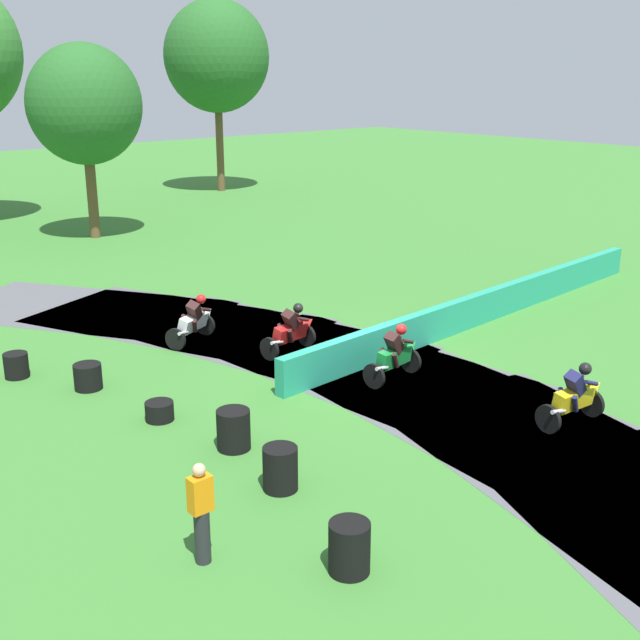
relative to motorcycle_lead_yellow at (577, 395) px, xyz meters
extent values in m
plane|color=#38752D|center=(-0.93, 5.32, -0.66)|extent=(120.00, 120.00, 0.00)
cube|color=#515156|center=(-1.57, -1.10, -0.65)|extent=(6.37, 9.29, 0.01)
cube|color=#515156|center=(-1.02, 2.09, -0.65)|extent=(5.14, 8.82, 0.01)
cube|color=#515156|center=(-0.98, 5.32, -0.65)|extent=(4.98, 8.75, 0.01)
cube|color=#515156|center=(-1.48, 8.51, -0.65)|extent=(6.23, 9.24, 0.01)
cube|color=#515156|center=(-2.48, 11.58, -0.65)|extent=(7.31, 9.50, 0.01)
cube|color=#515156|center=(-3.96, 14.45, -0.65)|extent=(8.20, 9.50, 0.01)
cube|color=#239375|center=(4.43, 5.70, -0.21)|extent=(16.40, 1.47, 0.90)
cylinder|color=black|center=(0.63, 0.00, -0.36)|extent=(0.15, 0.69, 0.69)
cylinder|color=black|center=(-0.77, 0.13, -0.36)|extent=(0.15, 0.69, 0.69)
cube|color=yellow|center=(-0.07, 0.02, -0.07)|extent=(1.03, 0.43, 0.44)
ellipsoid|color=yellow|center=(0.10, -0.04, 0.19)|extent=(0.47, 0.35, 0.28)
cone|color=yellow|center=(0.60, -0.06, 0.05)|extent=(0.42, 0.40, 0.45)
cylinder|color=#B2B2B7|center=(-0.68, -0.03, -0.16)|extent=(0.42, 0.13, 0.17)
cube|color=#1E1E4C|center=(-0.16, -0.04, 0.31)|extent=(0.52, 0.38, 0.60)
sphere|color=black|center=(0.06, -0.10, 0.59)|extent=(0.26, 0.26, 0.26)
cylinder|color=#1E1E4C|center=(0.14, 0.11, 0.37)|extent=(0.43, 0.12, 0.24)
cylinder|color=#1E1E4C|center=(0.10, -0.24, 0.31)|extent=(0.43, 0.12, 0.24)
cylinder|color=#1E1E4C|center=(-0.24, 0.21, -0.02)|extent=(0.28, 0.17, 0.42)
cylinder|color=#1E1E4C|center=(-0.27, -0.14, -0.07)|extent=(0.28, 0.17, 0.42)
cylinder|color=black|center=(-0.38, 4.28, -0.36)|extent=(0.16, 0.67, 0.67)
cylinder|color=black|center=(-1.77, 4.12, -0.36)|extent=(0.16, 0.67, 0.67)
cube|color=#198438|center=(-1.07, 4.17, -0.06)|extent=(1.03, 0.44, 0.43)
ellipsoid|color=#198438|center=(-0.89, 4.16, 0.20)|extent=(0.47, 0.35, 0.27)
cone|color=#198438|center=(-0.39, 4.23, 0.06)|extent=(0.42, 0.38, 0.44)
cylinder|color=#B2B2B7|center=(-1.65, 3.99, -0.15)|extent=(0.42, 0.15, 0.17)
cube|color=#331919|center=(-1.14, 4.11, 0.32)|extent=(0.52, 0.39, 0.59)
sphere|color=red|center=(-0.92, 4.11, 0.60)|extent=(0.26, 0.26, 0.26)
cylinder|color=#331919|center=(-0.89, 4.32, 0.37)|extent=(0.43, 0.16, 0.24)
cylinder|color=#331919|center=(-0.85, 3.96, 0.32)|extent=(0.43, 0.16, 0.24)
cylinder|color=#331919|center=(-1.27, 4.32, -0.02)|extent=(0.28, 0.18, 0.42)
cylinder|color=#331919|center=(-1.23, 3.97, -0.06)|extent=(0.28, 0.18, 0.42)
cylinder|color=black|center=(-1.05, 7.40, -0.37)|extent=(0.19, 0.73, 0.72)
cylinder|color=black|center=(-2.44, 7.20, -0.37)|extent=(0.19, 0.73, 0.72)
cube|color=red|center=(-1.74, 7.23, -0.07)|extent=(1.04, 0.50, 0.45)
ellipsoid|color=red|center=(-1.55, 7.19, 0.18)|extent=(0.48, 0.39, 0.30)
cone|color=red|center=(-1.06, 7.30, 0.04)|extent=(0.42, 0.41, 0.47)
cylinder|color=#B2B2B7|center=(-2.32, 7.05, -0.18)|extent=(0.42, 0.18, 0.17)
cube|color=#331919|center=(-1.80, 7.13, 0.30)|extent=(0.52, 0.43, 0.62)
sphere|color=black|center=(-1.58, 7.10, 0.57)|extent=(0.26, 0.26, 0.26)
cylinder|color=#331919|center=(-1.55, 7.34, 0.36)|extent=(0.43, 0.19, 0.24)
cylinder|color=#331919|center=(-1.50, 6.99, 0.28)|extent=(0.43, 0.19, 0.24)
cylinder|color=#331919|center=(-1.94, 7.37, -0.01)|extent=(0.27, 0.22, 0.42)
cylinder|color=#331919|center=(-1.89, 7.03, -0.10)|extent=(0.27, 0.22, 0.42)
cylinder|color=black|center=(-2.55, 9.98, -0.37)|extent=(0.38, 0.72, 0.75)
cylinder|color=black|center=(-3.84, 9.42, -0.37)|extent=(0.38, 0.72, 0.75)
cube|color=silver|center=(-3.16, 9.62, -0.08)|extent=(1.07, 0.75, 0.46)
ellipsoid|color=silver|center=(-2.96, 9.62, 0.16)|extent=(0.54, 0.49, 0.31)
cone|color=silver|center=(-2.52, 9.86, 0.03)|extent=(0.46, 0.49, 0.48)
cylinder|color=#B2B2B7|center=(-3.67, 9.29, -0.20)|extent=(0.41, 0.27, 0.18)
cube|color=#331919|center=(-3.19, 9.48, 0.28)|extent=(0.53, 0.54, 0.63)
sphere|color=red|center=(-2.95, 9.49, 0.55)|extent=(0.26, 0.26, 0.26)
cylinder|color=#331919|center=(-3.00, 9.74, 0.36)|extent=(0.42, 0.29, 0.24)
cylinder|color=#331919|center=(-2.86, 9.43, 0.25)|extent=(0.42, 0.29, 0.24)
cylinder|color=#331919|center=(-3.39, 9.70, -0.01)|extent=(0.25, 0.29, 0.42)
cylinder|color=#331919|center=(-3.25, 9.38, -0.12)|extent=(0.25, 0.29, 0.42)
cylinder|color=black|center=(-7.01, -0.69, -0.56)|extent=(0.62, 0.62, 0.20)
cylinder|color=black|center=(-7.01, -0.69, -0.36)|extent=(0.62, 0.62, 0.20)
cylinder|color=black|center=(-7.01, -0.69, -0.16)|extent=(0.62, 0.62, 0.20)
cylinder|color=black|center=(-7.01, -0.69, 0.04)|extent=(0.62, 0.62, 0.20)
cylinder|color=black|center=(-6.28, 1.87, -0.56)|extent=(0.62, 0.62, 0.20)
cylinder|color=black|center=(-6.28, 1.87, -0.36)|extent=(0.62, 0.62, 0.20)
cylinder|color=black|center=(-6.28, 1.87, -0.16)|extent=(0.62, 0.62, 0.20)
cylinder|color=black|center=(-6.28, 1.87, 0.04)|extent=(0.62, 0.62, 0.20)
cylinder|color=black|center=(-5.98, 3.71, -0.56)|extent=(0.66, 0.66, 0.20)
cylinder|color=black|center=(-5.98, 3.71, -0.36)|extent=(0.66, 0.66, 0.20)
cylinder|color=black|center=(-5.98, 3.71, -0.16)|extent=(0.66, 0.66, 0.20)
cylinder|color=black|center=(-5.98, 3.71, 0.04)|extent=(0.66, 0.66, 0.20)
cylinder|color=black|center=(-6.40, 5.82, -0.56)|extent=(0.60, 0.60, 0.20)
cylinder|color=black|center=(-6.40, 5.82, -0.36)|extent=(0.60, 0.60, 0.20)
cylinder|color=black|center=(-6.77, 8.41, -0.56)|extent=(0.64, 0.64, 0.20)
cylinder|color=black|center=(-6.77, 8.41, -0.36)|extent=(0.64, 0.64, 0.20)
cylinder|color=black|center=(-6.77, 8.41, -0.16)|extent=(0.64, 0.64, 0.20)
cylinder|color=black|center=(-7.73, 10.21, -0.56)|extent=(0.57, 0.57, 0.20)
cylinder|color=black|center=(-7.73, 10.21, -0.36)|extent=(0.57, 0.57, 0.20)
cylinder|color=black|center=(-7.73, 10.21, -0.16)|extent=(0.57, 0.57, 0.20)
cylinder|color=#232328|center=(-8.50, 0.92, -0.23)|extent=(0.24, 0.24, 0.86)
cube|color=orange|center=(-8.50, 0.92, 0.48)|extent=(0.34, 0.22, 0.56)
sphere|color=tan|center=(-8.50, 0.92, 0.87)|extent=(0.20, 0.20, 0.20)
cylinder|color=brown|center=(13.28, 32.51, 1.92)|extent=(0.44, 0.44, 5.15)
ellipsoid|color=#235B23|center=(13.28, 32.51, 7.06)|extent=(6.04, 6.04, 6.35)
cylinder|color=brown|center=(1.22, 24.48, 1.15)|extent=(0.44, 0.44, 3.61)
ellipsoid|color=#235B23|center=(1.22, 24.48, 4.97)|extent=(4.74, 4.74, 4.98)
camera|label=1|loc=(-13.99, -8.09, 6.42)|focal=45.10mm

